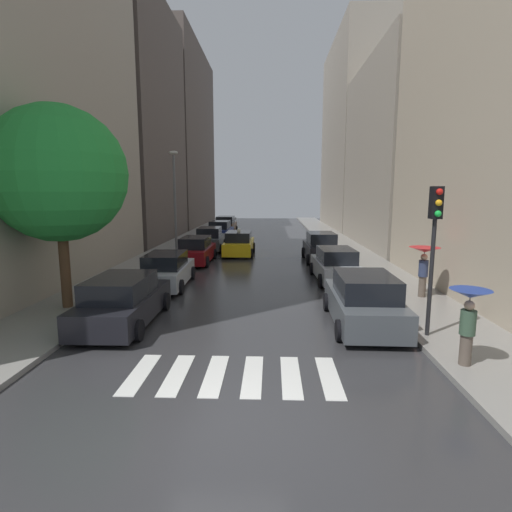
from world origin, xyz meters
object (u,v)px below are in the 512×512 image
Objects in this scene: parked_car_left_sixth at (226,225)px; traffic_light_right_corner at (435,228)px; parked_car_right_third at (321,248)px; parked_car_left_third at (196,251)px; pedestrian_near_tree at (469,311)px; parked_car_left_second at (167,271)px; pedestrian_foreground at (424,259)px; parked_car_left_fifth at (220,231)px; parked_car_right_nearest at (364,301)px; taxi_midroad at (239,244)px; parked_car_left_nearest at (123,301)px; lamp_post_left at (175,195)px; parked_car_left_fourth at (210,239)px; parked_car_right_second at (335,266)px; street_tree_left at (58,174)px.

parked_car_left_sixth is 1.11× the size of traffic_light_right_corner.
parked_car_left_third is at bearing 96.38° from parked_car_right_third.
traffic_light_right_corner reaches higher than parked_car_left_third.
parked_car_left_sixth is 34.23m from pedestrian_near_tree.
parked_car_left_second is 11.03m from pedestrian_foreground.
parked_car_left_fifth is 0.95× the size of parked_car_right_nearest.
taxi_midroad is (-5.24, 14.70, -0.04)m from parked_car_right_nearest.
parked_car_left_nearest is 0.70× the size of lamp_post_left.
traffic_light_right_corner reaches higher than taxi_midroad.
pedestrian_near_tree is at bearing -147.25° from parked_car_left_third.
parked_car_left_fourth is 12.89m from parked_car_right_second.
parked_car_left_second is 1.00× the size of parked_car_left_third.
parked_car_left_second is 6.22m from parked_car_left_third.
street_tree_left is at bearing 114.75° from parked_car_right_second.
parked_car_left_sixth is 32.35m from traffic_light_right_corner.
parked_car_left_sixth is at bearing 10.16° from taxi_midroad.
parked_car_right_nearest is at bearing 178.40° from parked_car_right_third.
parked_car_right_third reaches higher than parked_car_right_nearest.
parked_car_left_fourth is at bearing 0.40° from parked_car_left_third.
parked_car_left_second is at bearing -179.11° from parked_car_left_sixth.
traffic_light_right_corner is (-1.45, -4.44, 1.61)m from pedestrian_foreground.
taxi_midroad is (2.40, -8.75, -0.04)m from parked_car_left_fifth.
traffic_light_right_corner reaches higher than parked_car_left_fifth.
taxi_midroad reaches higher than parked_car_left_fourth.
parked_car_right_second reaches higher than parked_car_left_third.
parked_car_left_nearest is at bearing -83.56° from lamp_post_left.
parked_car_right_third reaches higher than parked_car_left_sixth.
pedestrian_foreground reaches higher than parked_car_right_third.
parked_car_left_third is 1.02× the size of parked_car_right_third.
traffic_light_right_corner is at bearing -157.07° from parked_car_left_fifth.
pedestrian_foreground reaches higher than parked_car_left_fourth.
parked_car_right_nearest is 6.60m from parked_car_right_second.
parked_car_left_fourth is 0.99× the size of taxi_midroad.
parked_car_left_sixth is at bearing 84.80° from street_tree_left.
lamp_post_left reaches higher than traffic_light_right_corner.
parked_car_left_fourth is 16.47m from street_tree_left.
lamp_post_left reaches higher than pedestrian_foreground.
parked_car_right_second is 12.46m from lamp_post_left.
parked_car_right_second is at bearing -49.94° from parked_car_left_nearest.
lamp_post_left is (-9.54, 7.30, 3.32)m from parked_car_right_second.
taxi_midroad is at bearing 10.79° from lamp_post_left.
parked_car_right_third is (7.88, 7.24, 0.10)m from parked_car_left_second.
parked_car_left_second is 18.32m from parked_car_left_fifth.
parked_car_left_fourth is at bearing 58.22° from parked_car_right_third.
street_tree_left is at bearing 144.12° from parked_car_left_second.
pedestrian_foreground reaches higher than parked_car_left_sixth.
pedestrian_near_tree is (1.61, -15.65, 0.65)m from parked_car_right_third.
taxi_midroad is at bearing -10.31° from parked_car_left_nearest.
parked_car_right_nearest reaches higher than parked_car_right_second.
lamp_post_left is at bearing 171.91° from parked_car_left_fifth.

